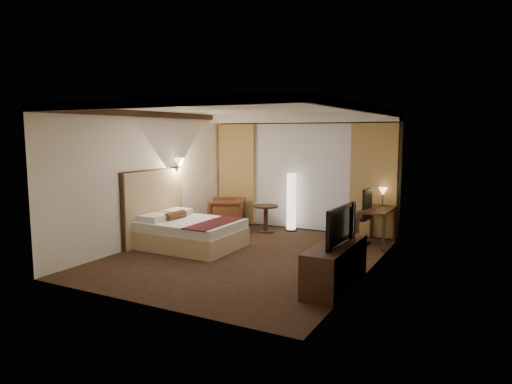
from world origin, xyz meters
The scene contains 21 objects.
floor centered at (0.00, 0.00, 0.00)m, with size 4.50×5.50×0.01m, color black.
ceiling centered at (0.00, 0.00, 2.70)m, with size 4.50×5.50×0.01m, color white.
back_wall centered at (0.00, 2.75, 1.35)m, with size 4.50×0.02×2.70m, color white.
left_wall centered at (-2.25, 0.00, 1.35)m, with size 0.02×5.50×2.70m, color white.
right_wall centered at (2.25, 0.00, 1.35)m, with size 0.02×5.50×2.70m, color white.
crown_molding centered at (0.00, 0.00, 2.64)m, with size 4.50×5.50×0.12m, color black, non-canonical shape.
soffit centered at (0.00, 2.50, 2.60)m, with size 4.50×0.50×0.20m, color white.
curtain_sheer centered at (0.00, 2.67, 1.25)m, with size 2.48×0.04×2.45m, color silver.
curtain_left_drape centered at (-1.70, 2.61, 1.25)m, with size 1.00×0.14×2.45m, color tan.
curtain_right_drape centered at (1.70, 2.61, 1.25)m, with size 1.00×0.14×2.45m, color tan.
wall_sconce centered at (-2.09, 0.77, 1.62)m, with size 0.24×0.24×0.24m, color white, non-canonical shape.
bed centered at (-1.27, 0.05, 0.27)m, with size 1.85×1.44×0.54m, color white, non-canonical shape.
headboard centered at (-2.20, 0.05, 0.75)m, with size 0.12×1.74×1.50m, color tan, non-canonical shape.
armchair centered at (-1.54, 1.84, 0.41)m, with size 0.80×0.75×0.82m, color #513518.
side_table centered at (-0.60, 2.02, 0.31)m, with size 0.56×0.56×0.62m, color black, non-canonical shape.
floor_lamp centered at (-0.13, 2.41, 0.68)m, with size 0.29×0.29×1.36m, color white, non-canonical shape.
desk centered at (1.95, 1.97, 0.38)m, with size 0.55×1.17×0.75m, color black, non-canonical shape.
desk_lamp centered at (1.95, 2.41, 0.92)m, with size 0.18×0.18×0.34m, color #FFD899, non-canonical shape.
office_chair centered at (1.54, 1.92, 0.58)m, with size 0.56×0.56×1.16m, color black, non-canonical shape.
dresser centered at (2.00, -0.87, 0.32)m, with size 0.50×1.67×0.65m, color black, non-canonical shape.
television centered at (1.97, -0.87, 0.96)m, with size 1.08×0.62×0.14m, color black.
Camera 1 is at (4.01, -7.20, 2.27)m, focal length 32.00 mm.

